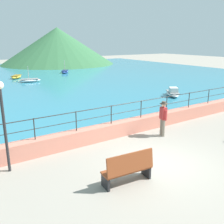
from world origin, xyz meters
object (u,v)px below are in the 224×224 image
object	(u,v)px
person_walking	(163,117)
lamp_post	(3,113)
boat_2	(65,71)
boat_1	(173,93)
boat_4	(30,80)
bench_main	(128,168)
boat_3	(16,77)

from	to	relation	value
person_walking	lamp_post	xyz separation A→B (m)	(-7.10, 0.49, 1.22)
boat_2	boat_1	bearing A→B (deg)	-86.31
boat_1	boat_4	distance (m)	16.06
boat_1	bench_main	bearing A→B (deg)	-142.30
person_walking	boat_3	distance (m)	23.91
boat_1	boat_3	distance (m)	19.68
person_walking	boat_3	size ratio (longest dim) A/B	0.72
lamp_post	boat_3	bearing A→B (deg)	76.00
lamp_post	boat_1	world-z (taller)	lamp_post
bench_main	boat_4	size ratio (longest dim) A/B	0.71
boat_1	boat_2	bearing A→B (deg)	93.69
bench_main	person_walking	bearing A→B (deg)	32.31
boat_1	boat_2	size ratio (longest dim) A/B	0.99
boat_1	boat_3	size ratio (longest dim) A/B	0.99
boat_3	boat_4	bearing A→B (deg)	-81.69
boat_1	person_walking	bearing A→B (deg)	-139.56
boat_2	boat_4	xyz separation A→B (m)	(-6.59, -5.51, -0.00)
lamp_post	boat_2	world-z (taller)	lamp_post
person_walking	boat_1	size ratio (longest dim) A/B	0.72
boat_4	person_walking	bearing A→B (deg)	-87.94
boat_1	boat_3	world-z (taller)	boat_1
bench_main	boat_3	world-z (taller)	bench_main
lamp_post	boat_3	world-z (taller)	lamp_post
bench_main	boat_1	distance (m)	14.09
person_walking	bench_main	bearing A→B (deg)	-147.69
bench_main	lamp_post	size ratio (longest dim) A/B	0.53
person_walking	boat_1	xyz separation A→B (m)	(7.12, 6.07, -0.65)
bench_main	person_walking	xyz separation A→B (m)	(4.02, 2.54, 0.42)
bench_main	boat_2	distance (m)	29.82
bench_main	boat_1	world-z (taller)	bench_main
boat_2	bench_main	bearing A→B (deg)	-109.36
lamp_post	boat_4	xyz separation A→B (m)	(6.38, 19.59, -1.93)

